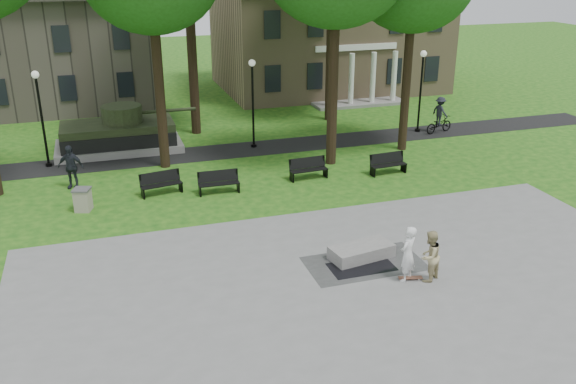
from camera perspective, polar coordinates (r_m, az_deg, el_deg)
The scene contains 21 objects.
ground at distance 22.28m, azimuth 3.65°, elevation -4.93°, with size 120.00×120.00×0.00m, color #164C12.
plaza at distance 18.33m, azimuth 9.41°, elevation -11.51°, with size 22.00×16.00×0.02m, color gray.
footpath at distance 32.93m, azimuth -3.93°, elevation 4.01°, with size 44.00×2.60×0.01m, color black.
building_right at distance 48.12m, azimuth 3.71°, elevation 14.90°, with size 17.00×12.00×8.60m.
building_left at distance 45.60m, azimuth -22.61°, elevation 12.02°, with size 15.00×10.00×7.20m, color #4C443D.
lamp_left at distance 31.73m, azimuth -22.13°, elevation 7.02°, with size 0.36×0.36×4.73m.
lamp_mid at distance 32.60m, azimuth -3.32°, elevation 8.92°, with size 0.36×0.36×4.73m.
lamp_right at distance 36.35m, azimuth 12.35°, elevation 9.79°, with size 0.36×0.36×4.73m.
tank_monument at distance 33.77m, azimuth -15.54°, elevation 5.22°, with size 7.45×3.40×2.40m.
puddle at distance 20.84m, azimuth 6.90°, elevation -6.97°, with size 2.20×1.20×0.00m, color black.
concrete_block at distance 21.35m, azimuth 6.88°, elevation -5.56°, with size 2.20×1.00×0.45m, color gray.
skateboard at distance 20.34m, azimuth 11.38°, elevation -7.93°, with size 0.78×0.20×0.07m, color brown.
skateboarder at distance 19.86m, azimuth 11.14°, elevation -5.70°, with size 0.69×0.45×1.88m, color white.
friend_watching at distance 20.05m, azimuth 13.11°, elevation -5.86°, with size 0.84×0.65×1.72m, color tan.
pedestrian_walker at distance 28.80m, azimuth -19.67°, elevation 2.23°, with size 1.17×0.49×1.99m, color #20232B.
cyclist at distance 36.80m, azimuth 13.99°, elevation 6.71°, with size 2.03×1.21×2.13m.
park_bench_0 at distance 27.17m, azimuth -11.78°, elevation 0.86°, with size 1.85×0.84×1.00m.
park_bench_1 at distance 26.89m, azimuth -6.52°, elevation 0.98°, with size 1.81×0.56×1.00m.
park_bench_2 at distance 28.43m, azimuth 1.90°, elevation 2.26°, with size 1.82×0.63×1.00m.
park_bench_3 at distance 29.47m, azimuth 9.32°, elevation 2.69°, with size 1.83×0.65×1.00m.
trash_bin at distance 26.27m, azimuth -18.65°, elevation -0.67°, with size 0.84×0.84×0.96m.
Camera 1 is at (-7.41, -18.51, 9.94)m, focal length 38.00 mm.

